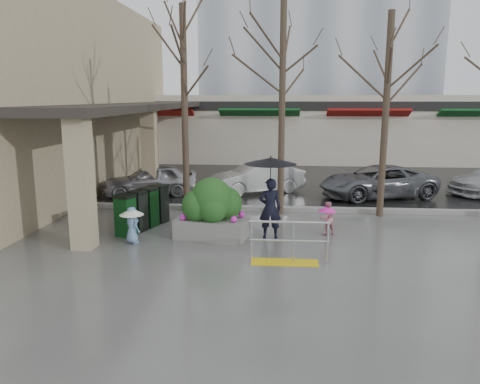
# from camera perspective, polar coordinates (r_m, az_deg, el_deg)

# --- Properties ---
(ground) EXTENTS (120.00, 120.00, 0.00)m
(ground) POSITION_cam_1_polar(r_m,az_deg,el_deg) (12.51, -0.61, -6.55)
(ground) COLOR #51514F
(ground) RESTS_ON ground
(street_asphalt) EXTENTS (120.00, 36.00, 0.01)m
(street_asphalt) POSITION_cam_1_polar(r_m,az_deg,el_deg) (34.08, 2.85, 4.93)
(street_asphalt) COLOR black
(street_asphalt) RESTS_ON ground
(curb) EXTENTS (120.00, 0.30, 0.15)m
(curb) POSITION_cam_1_polar(r_m,az_deg,el_deg) (16.33, 0.70, -1.97)
(curb) COLOR gray
(curb) RESTS_ON ground
(near_building) EXTENTS (6.00, 18.00, 8.00)m
(near_building) POSITION_cam_1_polar(r_m,az_deg,el_deg) (22.27, -22.70, 10.93)
(near_building) COLOR tan
(near_building) RESTS_ON ground
(canopy_slab) EXTENTS (2.80, 18.00, 0.25)m
(canopy_slab) POSITION_cam_1_polar(r_m,az_deg,el_deg) (20.71, -12.06, 10.54)
(canopy_slab) COLOR #2D2823
(canopy_slab) RESTS_ON pillar_front
(pillar_front) EXTENTS (0.55, 0.55, 3.50)m
(pillar_front) POSITION_cam_1_polar(r_m,az_deg,el_deg) (12.58, -18.83, 1.15)
(pillar_front) COLOR tan
(pillar_front) RESTS_ON ground
(pillar_back) EXTENTS (0.55, 0.55, 3.50)m
(pillar_back) POSITION_cam_1_polar(r_m,az_deg,el_deg) (18.65, -10.92, 4.73)
(pillar_back) COLOR tan
(pillar_back) RESTS_ON ground
(storefront_row) EXTENTS (34.00, 6.74, 4.00)m
(storefront_row) POSITION_cam_1_polar(r_m,az_deg,el_deg) (29.88, 6.51, 7.83)
(storefront_row) COLOR beige
(storefront_row) RESTS_ON ground
(handrail) EXTENTS (1.90, 0.50, 1.03)m
(handrail) POSITION_cam_1_polar(r_m,az_deg,el_deg) (11.20, 5.80, -6.76)
(handrail) COLOR yellow
(handrail) RESTS_ON ground
(tree_west) EXTENTS (3.20, 3.20, 6.80)m
(tree_west) POSITION_cam_1_polar(r_m,az_deg,el_deg) (15.80, -6.90, 15.79)
(tree_west) COLOR #382B21
(tree_west) RESTS_ON ground
(tree_midwest) EXTENTS (3.20, 3.20, 7.00)m
(tree_midwest) POSITION_cam_1_polar(r_m,az_deg,el_deg) (15.50, 5.26, 16.47)
(tree_midwest) COLOR #382B21
(tree_midwest) RESTS_ON ground
(tree_mideast) EXTENTS (3.20, 3.20, 6.50)m
(tree_mideast) POSITION_cam_1_polar(r_m,az_deg,el_deg) (15.84, 17.66, 14.53)
(tree_mideast) COLOR #382B21
(tree_mideast) RESTS_ON ground
(woman) EXTENTS (1.44, 1.44, 2.31)m
(woman) POSITION_cam_1_polar(r_m,az_deg,el_deg) (12.85, 3.72, 0.68)
(woman) COLOR black
(woman) RESTS_ON ground
(child_pink) EXTENTS (0.58, 0.54, 0.96)m
(child_pink) POSITION_cam_1_polar(r_m,az_deg,el_deg) (13.57, 10.56, -2.89)
(child_pink) COLOR pink
(child_pink) RESTS_ON ground
(child_blue) EXTENTS (0.65, 0.65, 1.01)m
(child_blue) POSITION_cam_1_polar(r_m,az_deg,el_deg) (12.91, -13.04, -3.41)
(child_blue) COLOR #6F94C5
(child_blue) RESTS_ON ground
(planter) EXTENTS (2.11, 1.34, 1.71)m
(planter) POSITION_cam_1_polar(r_m,az_deg,el_deg) (13.02, -3.43, -2.11)
(planter) COLOR slate
(planter) RESTS_ON ground
(news_boxes) EXTENTS (1.19, 2.17, 1.19)m
(news_boxes) POSITION_cam_1_polar(r_m,az_deg,el_deg) (14.25, -11.72, -2.05)
(news_boxes) COLOR #0E3E16
(news_boxes) RESTS_ON ground
(car_a) EXTENTS (3.97, 2.54, 1.26)m
(car_a) POSITION_cam_1_polar(r_m,az_deg,el_deg) (19.06, -10.88, 1.47)
(car_a) COLOR #A8A8AD
(car_a) RESTS_ON ground
(car_b) EXTENTS (4.02, 2.87, 1.26)m
(car_b) POSITION_cam_1_polar(r_m,az_deg,el_deg) (19.28, 2.12, 1.78)
(car_b) COLOR silver
(car_b) RESTS_ON ground
(car_c) EXTENTS (4.95, 3.36, 1.26)m
(car_c) POSITION_cam_1_polar(r_m,az_deg,el_deg) (19.09, 16.39, 1.22)
(car_c) COLOR slate
(car_c) RESTS_ON ground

